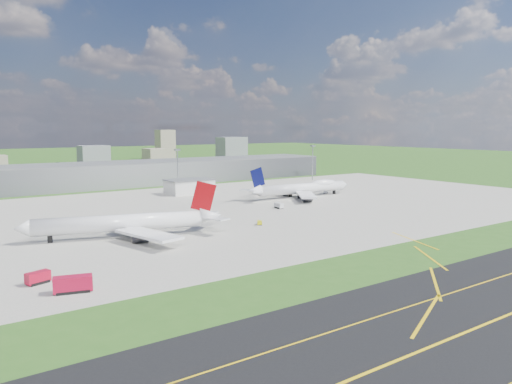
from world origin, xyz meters
TOP-DOWN VIEW (x-y plane):
  - ground at (0.00, 150.00)m, footprint 1400.00×1400.00m
  - apron at (10.00, 40.00)m, footprint 360.00×190.00m
  - terminal at (0.00, 165.00)m, footprint 300.00×42.00m
  - ops_building at (10.00, 100.00)m, footprint 26.00×16.00m
  - mast_center at (10.00, 115.00)m, footprint 3.50×2.00m
  - mast_east at (120.00, 115.00)m, footprint 3.50×2.00m
  - airliner_red_twin at (-63.72, 6.67)m, footprint 69.17×52.77m
  - airliner_blue_quad at (54.87, 50.04)m, footprint 68.98×54.01m
  - fire_truck at (-96.17, -43.05)m, footprint 9.37×5.54m
  - crash_tender at (-101.49, -31.31)m, footprint 6.28×4.16m
  - tug_yellow at (-12.19, -1.73)m, footprint 3.34×3.67m
  - van_white_near at (19.30, 26.11)m, footprint 2.82×5.45m
  - van_white_far at (75.21, 53.10)m, footprint 4.83×4.38m
  - bldg_c at (20.00, 310.00)m, footprint 26.00×20.00m
  - bldg_ce at (100.00, 350.00)m, footprint 22.00×24.00m
  - bldg_e at (180.00, 320.00)m, footprint 30.00×22.00m
  - bldg_tall_e at (140.00, 410.00)m, footprint 20.00×18.00m
  - tree_c at (-20.00, 280.00)m, footprint 8.10×8.10m
  - tree_e at (70.00, 275.00)m, footprint 7.65×7.65m
  - tree_far_e at (160.00, 285.00)m, footprint 6.30×6.30m

SIDE VIEW (x-z plane):
  - ground at x=0.00m, z-range 0.00..0.00m
  - apron at x=10.00m, z-range 0.00..0.08m
  - tug_yellow at x=-12.19m, z-range 0.05..1.68m
  - van_white_far at x=75.21m, z-range 0.02..2.36m
  - van_white_near at x=19.30m, z-range 0.01..2.68m
  - crash_tender at x=-101.49m, z-range 0.00..3.06m
  - fire_truck at x=-96.17m, z-range -0.01..3.86m
  - ops_building at x=10.00m, z-range 0.00..8.00m
  - tree_far_e at x=160.00m, z-range 0.68..8.38m
  - airliner_blue_quad at x=54.87m, z-range -4.00..14.01m
  - airliner_red_twin at x=-63.72m, z-range -4.53..14.85m
  - tree_e at x=70.00m, z-range 0.84..10.19m
  - tree_c at x=-20.00m, z-range 0.89..10.79m
  - terminal at x=0.00m, z-range 0.00..15.00m
  - bldg_ce at x=100.00m, z-range 0.00..16.00m
  - bldg_c at x=20.00m, z-range 0.00..22.00m
  - bldg_e at x=180.00m, z-range 0.00..28.00m
  - mast_center at x=10.00m, z-range 4.76..30.66m
  - mast_east at x=120.00m, z-range 4.76..30.66m
  - bldg_tall_e at x=140.00m, z-range 0.00..36.00m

